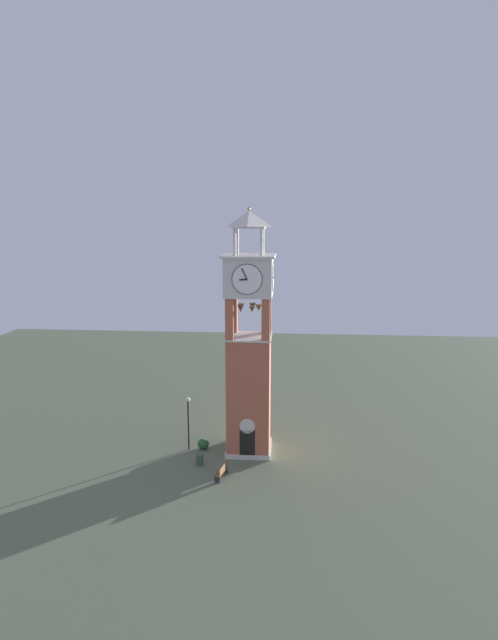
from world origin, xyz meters
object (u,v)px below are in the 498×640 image
object	(u,v)px
trash_bin	(200,459)
park_bench	(222,471)
clock_tower	(249,355)
lamp_post	(188,414)

from	to	relation	value
trash_bin	park_bench	bearing A→B (deg)	-42.94
clock_tower	park_bench	bearing A→B (deg)	-109.19
clock_tower	trash_bin	bearing A→B (deg)	-141.64
park_bench	lamp_post	xyz separation A→B (m)	(-3.04, 4.06, 2.34)
park_bench	trash_bin	size ratio (longest dim) A/B	2.07
clock_tower	park_bench	world-z (taller)	clock_tower
clock_tower	lamp_post	size ratio (longest dim) A/B	4.35
clock_tower	lamp_post	world-z (taller)	clock_tower
lamp_post	trash_bin	world-z (taller)	lamp_post
clock_tower	park_bench	distance (m)	8.20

